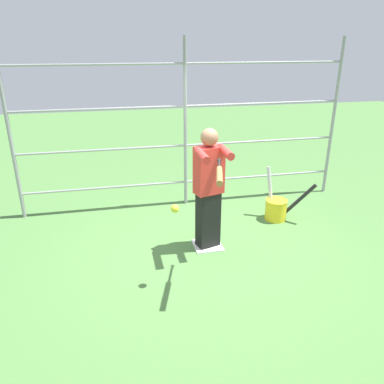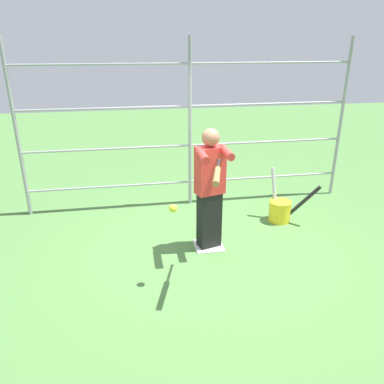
{
  "view_description": "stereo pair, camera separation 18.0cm",
  "coord_description": "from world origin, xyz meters",
  "px_view_note": "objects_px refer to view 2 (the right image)",
  "views": [
    {
      "loc": [
        1.23,
        4.6,
        2.76
      ],
      "look_at": [
        0.3,
        0.32,
        1.0
      ],
      "focal_mm": 35.0,
      "sensor_mm": 36.0,
      "label": 1
    },
    {
      "loc": [
        1.06,
        4.63,
        2.76
      ],
      "look_at": [
        0.3,
        0.32,
        1.0
      ],
      "focal_mm": 35.0,
      "sensor_mm": 36.0,
      "label": 2
    }
  ],
  "objects_px": {
    "softball_in_flight": "(173,208)",
    "bat_bucket": "(281,209)",
    "batter": "(210,187)",
    "baseball_bat_swinging": "(217,174)"
  },
  "relations": [
    {
      "from": "batter",
      "to": "baseball_bat_swinging",
      "type": "height_order",
      "value": "batter"
    },
    {
      "from": "batter",
      "to": "baseball_bat_swinging",
      "type": "bearing_deg",
      "value": 81.25
    },
    {
      "from": "batter",
      "to": "bat_bucket",
      "type": "distance_m",
      "value": 1.66
    },
    {
      "from": "batter",
      "to": "baseball_bat_swinging",
      "type": "relative_size",
      "value": 1.92
    },
    {
      "from": "batter",
      "to": "softball_in_flight",
      "type": "distance_m",
      "value": 0.99
    },
    {
      "from": "softball_in_flight",
      "to": "bat_bucket",
      "type": "xyz_separation_m",
      "value": [
        -1.95,
        -1.42,
        -0.81
      ]
    },
    {
      "from": "batter",
      "to": "softball_in_flight",
      "type": "bearing_deg",
      "value": 52.37
    },
    {
      "from": "bat_bucket",
      "to": "baseball_bat_swinging",
      "type": "bearing_deg",
      "value": 47.22
    },
    {
      "from": "softball_in_flight",
      "to": "bat_bucket",
      "type": "bearing_deg",
      "value": -143.89
    },
    {
      "from": "batter",
      "to": "softball_in_flight",
      "type": "xyz_separation_m",
      "value": [
        0.6,
        0.78,
        0.07
      ]
    }
  ]
}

